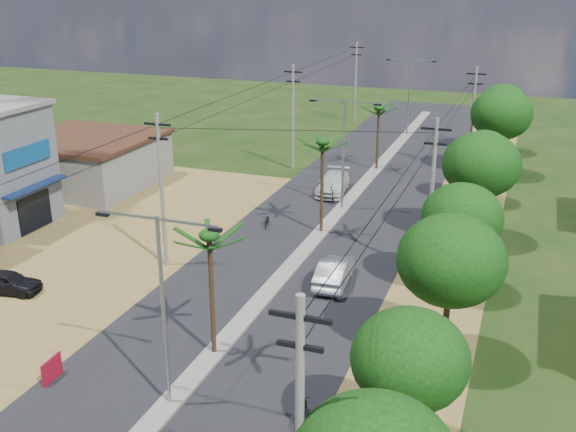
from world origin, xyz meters
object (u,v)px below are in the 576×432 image
car_silver_mid (334,272)px  car_white_far (333,184)px  roadside_sign (52,370)px  car_parked_dark (8,282)px  moto_rider_east (300,413)px

car_silver_mid → car_white_far: (-4.72, 15.75, 0.02)m
roadside_sign → car_parked_dark: bearing=138.7°
car_parked_dark → moto_rider_east: size_ratio=2.25×
car_white_far → roadside_sign: (-3.75, -28.79, -0.22)m
car_silver_mid → car_white_far: 16.44m
car_parked_dark → moto_rider_east: bearing=-114.5°
car_silver_mid → roadside_sign: bearing=52.8°
car_white_far → moto_rider_east: (6.95, -27.84, -0.33)m
car_silver_mid → roadside_sign: (-8.48, -13.04, -0.20)m
car_white_far → moto_rider_east: bearing=-81.9°
car_silver_mid → car_white_far: car_white_far is taller
car_white_far → car_parked_dark: size_ratio=1.44×
car_silver_mid → car_parked_dark: car_silver_mid is taller
car_silver_mid → moto_rider_east: bearing=96.3°
car_silver_mid → car_parked_dark: (-16.09, -7.02, -0.11)m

